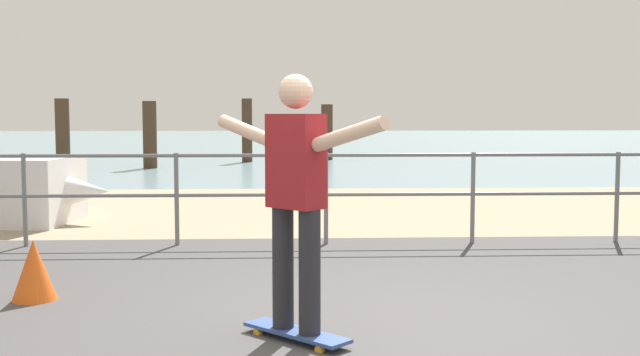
# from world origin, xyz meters

# --- Properties ---
(beach_strip) EXTENTS (24.00, 6.00, 0.04)m
(beach_strip) POSITION_xyz_m (0.00, 7.00, 0.00)
(beach_strip) COLOR tan
(beach_strip) RESTS_ON ground
(sea_surface) EXTENTS (72.00, 50.00, 0.04)m
(sea_surface) POSITION_xyz_m (0.00, 35.00, 0.00)
(sea_surface) COLOR #75939E
(sea_surface) RESTS_ON ground
(railing_fence) EXTENTS (13.35, 0.05, 1.05)m
(railing_fence) POSITION_xyz_m (-1.77, 3.60, 0.70)
(railing_fence) COLOR slate
(railing_fence) RESTS_ON ground
(skateboard) EXTENTS (0.70, 0.71, 0.08)m
(skateboard) POSITION_xyz_m (-0.50, -0.08, 0.07)
(skateboard) COLOR #334C8C
(skateboard) RESTS_ON ground
(skateboarder) EXTENTS (1.08, 1.09, 1.65)m
(skateboarder) POSITION_xyz_m (-0.50, -0.08, 1.02)
(skateboarder) COLOR #26262B
(skateboarder) RESTS_ON skateboard
(groyne_post_0) EXTENTS (0.38, 0.38, 1.89)m
(groyne_post_0) POSITION_xyz_m (-6.63, 16.43, 0.94)
(groyne_post_0) COLOR #422D1E
(groyne_post_0) RESTS_ON ground
(groyne_post_1) EXTENTS (0.37, 0.37, 1.81)m
(groyne_post_1) POSITION_xyz_m (-4.17, 15.82, 0.91)
(groyne_post_1) COLOR #422D1E
(groyne_post_1) RESTS_ON ground
(groyne_post_2) EXTENTS (0.31, 0.31, 1.93)m
(groyne_post_2) POSITION_xyz_m (-1.70, 18.36, 0.96)
(groyne_post_2) COLOR #422D1E
(groyne_post_2) RESTS_ON ground
(groyne_post_3) EXTENTS (0.37, 0.37, 1.77)m
(groyne_post_3) POSITION_xyz_m (0.77, 19.36, 0.88)
(groyne_post_3) COLOR #422D1E
(groyne_post_3) RESTS_ON ground
(traffic_cone) EXTENTS (0.36, 0.36, 0.50)m
(traffic_cone) POSITION_xyz_m (-2.54, 1.10, 0.25)
(traffic_cone) COLOR #E55919
(traffic_cone) RESTS_ON ground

